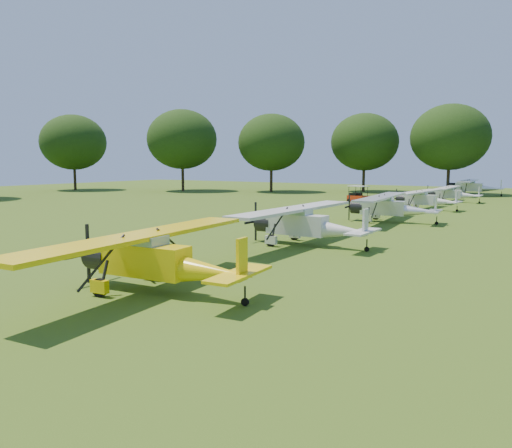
{
  "coord_description": "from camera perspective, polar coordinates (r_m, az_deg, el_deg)",
  "views": [
    {
      "loc": [
        12.73,
        -19.13,
        4.65
      ],
      "look_at": [
        -1.1,
        2.9,
        1.4
      ],
      "focal_mm": 35.0,
      "sensor_mm": 36.0,
      "label": 1
    }
  ],
  "objects": [
    {
      "name": "tree_belt",
      "position": [
        21.63,
        6.91,
        16.06
      ],
      "size": [
        137.36,
        130.27,
        14.52
      ],
      "color": "black",
      "rests_on": "ground"
    },
    {
      "name": "aircraft_6",
      "position": [
        62.12,
        21.5,
        3.35
      ],
      "size": [
        6.02,
        9.56,
        1.89
      ],
      "rotation": [
        0.0,
        0.0,
        0.01
      ],
      "color": "silver",
      "rests_on": "ground"
    },
    {
      "name": "aircraft_5",
      "position": [
        51.35,
        18.71,
        2.83
      ],
      "size": [
        6.27,
        9.99,
        1.96
      ],
      "rotation": [
        0.0,
        0.0,
        -0.08
      ],
      "color": "silver",
      "rests_on": "ground"
    },
    {
      "name": "aircraft_3",
      "position": [
        27.89,
        5.68,
        0.26
      ],
      "size": [
        7.29,
        11.58,
        2.29
      ],
      "rotation": [
        0.0,
        0.0,
        -0.02
      ],
      "color": "silver",
      "rests_on": "ground"
    },
    {
      "name": "aircraft_7",
      "position": [
        75.86,
        23.57,
        4.02
      ],
      "size": [
        7.3,
        11.62,
        2.29
      ],
      "rotation": [
        0.0,
        0.0,
        0.05
      ],
      "color": "silver",
      "rests_on": "ground"
    },
    {
      "name": "aircraft_4",
      "position": [
        39.84,
        15.04,
        2.04
      ],
      "size": [
        7.06,
        11.26,
        2.21
      ],
      "rotation": [
        0.0,
        0.0,
        0.08
      ],
      "color": "silver",
      "rests_on": "ground"
    },
    {
      "name": "aircraft_2",
      "position": [
        18.06,
        -11.33,
        -3.6
      ],
      "size": [
        7.28,
        11.61,
        2.28
      ],
      "rotation": [
        0.0,
        0.0,
        0.08
      ],
      "color": "yellow",
      "rests_on": "ground"
    },
    {
      "name": "golf_cart",
      "position": [
        58.06,
        11.54,
        3.03
      ],
      "size": [
        2.61,
        2.09,
        1.95
      ],
      "rotation": [
        0.0,
        0.0,
        -0.38
      ],
      "color": "#B5270C",
      "rests_on": "ground"
    },
    {
      "name": "ground",
      "position": [
        23.45,
        -1.5,
        -4.32
      ],
      "size": [
        160.0,
        160.0,
        0.0
      ],
      "primitive_type": "plane",
      "color": "#314E13",
      "rests_on": "ground"
    }
  ]
}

